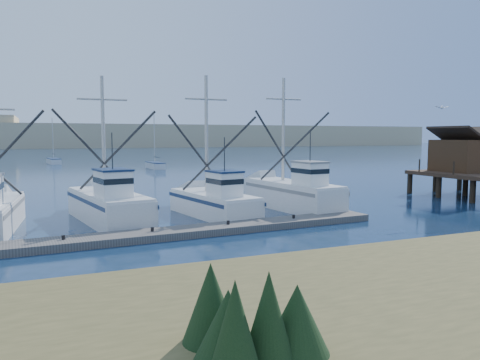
# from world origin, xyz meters

# --- Properties ---
(ground) EXTENTS (500.00, 500.00, 0.00)m
(ground) POSITION_xyz_m (0.00, 0.00, 0.00)
(ground) COLOR #0D243B
(ground) RESTS_ON ground
(floating_dock) EXTENTS (27.20, 3.45, 0.36)m
(floating_dock) POSITION_xyz_m (-6.76, 5.67, 0.18)
(floating_dock) COLOR #635E58
(floating_dock) RESTS_ON ground
(dune_ridge) EXTENTS (360.00, 60.00, 10.00)m
(dune_ridge) POSITION_xyz_m (0.00, 210.00, 5.00)
(dune_ridge) COLOR tan
(dune_ridge) RESTS_ON ground
(trawler_fleet) EXTENTS (26.79, 8.76, 8.85)m
(trawler_fleet) POSITION_xyz_m (-6.93, 10.71, 0.99)
(trawler_fleet) COLOR silver
(trawler_fleet) RESTS_ON ground
(sailboat_near) EXTENTS (1.85, 5.69, 8.10)m
(sailboat_near) POSITION_xyz_m (5.18, 53.77, 0.50)
(sailboat_near) COLOR silver
(sailboat_near) RESTS_ON ground
(sailboat_far) EXTENTS (2.40, 6.03, 8.10)m
(sailboat_far) POSITION_xyz_m (-8.68, 73.11, 0.50)
(sailboat_far) COLOR silver
(sailboat_far) RESTS_ON ground
(flying_gull) EXTENTS (1.14, 0.21, 0.21)m
(flying_gull) POSITION_xyz_m (14.34, 7.71, 6.81)
(flying_gull) COLOR white
(flying_gull) RESTS_ON ground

